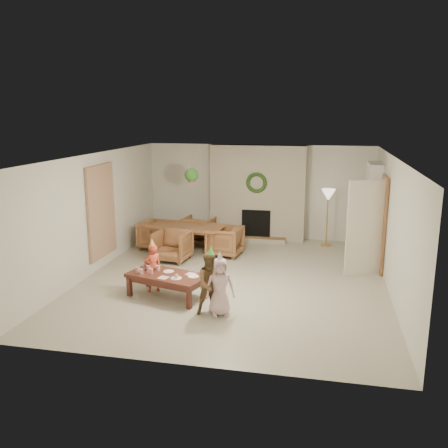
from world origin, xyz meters
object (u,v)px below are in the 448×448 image
(child_red, at_px, (153,268))
(child_pink, at_px, (220,287))
(dining_chair_right, at_px, (225,241))
(dining_chair_near, at_px, (172,246))
(dining_chair_far, at_px, (199,230))
(child_plaid, at_px, (211,283))
(coffee_table_top, at_px, (167,276))
(dining_table, at_px, (186,239))
(dining_chair_left, at_px, (157,235))

(child_red, xyz_separation_m, child_pink, (1.47, -0.79, 0.03))
(dining_chair_right, distance_m, child_pink, 3.45)
(dining_chair_near, bearing_deg, dining_chair_far, 90.00)
(child_red, bearing_deg, dining_chair_far, -130.06)
(child_plaid, bearing_deg, child_red, 120.66)
(dining_chair_near, distance_m, coffee_table_top, 2.23)
(dining_chair_near, xyz_separation_m, child_plaid, (1.55, -2.70, 0.18))
(dining_chair_right, bearing_deg, dining_chair_far, -128.66)
(dining_table, xyz_separation_m, dining_chair_left, (-0.79, 0.10, 0.03))
(dining_chair_near, bearing_deg, dining_table, 90.00)
(dining_chair_far, xyz_separation_m, dining_chair_left, (-0.89, -0.69, 0.00))
(dining_chair_left, distance_m, child_plaid, 4.24)
(dining_chair_left, relative_size, child_red, 0.84)
(dining_chair_left, bearing_deg, child_red, -154.58)
(dining_table, xyz_separation_m, coffee_table_top, (0.49, -2.93, 0.09))
(dining_chair_far, xyz_separation_m, coffee_table_top, (0.39, -3.72, 0.05))
(child_pink, bearing_deg, child_plaid, 149.80)
(dining_table, relative_size, child_red, 1.96)
(dining_chair_far, bearing_deg, child_red, 97.86)
(coffee_table_top, distance_m, child_pink, 1.26)
(child_pink, bearing_deg, dining_chair_right, 79.37)
(dining_chair_far, xyz_separation_m, child_red, (0.04, -3.51, 0.11))
(dining_chair_left, xyz_separation_m, coffee_table_top, (1.28, -3.03, 0.05))
(dining_chair_right, relative_size, coffee_table_top, 0.54)
(coffee_table_top, height_order, child_red, child_red)
(dining_chair_near, distance_m, dining_chair_far, 1.59)
(dining_table, height_order, dining_chair_far, dining_chair_far)
(dining_chair_near, bearing_deg, coffee_table_top, -67.38)
(dining_chair_far, height_order, coffee_table_top, dining_chair_far)
(dining_chair_far, height_order, child_plaid, child_plaid)
(coffee_table_top, xyz_separation_m, child_red, (-0.35, 0.21, 0.05))
(dining_chair_far, bearing_deg, dining_chair_left, 45.00)
(coffee_table_top, bearing_deg, child_red, 165.03)
(dining_chair_near, bearing_deg, child_pink, -50.72)
(dining_chair_near, height_order, child_pink, child_pink)
(dining_table, distance_m, dining_chair_left, 0.80)
(dining_table, height_order, child_plaid, child_plaid)
(dining_table, height_order, dining_chair_near, dining_chair_near)
(dining_chair_far, height_order, child_pink, child_pink)
(dining_chair_near, relative_size, dining_chair_right, 1.00)
(dining_table, relative_size, child_pink, 1.83)
(dining_chair_right, relative_size, child_plaid, 0.72)
(dining_chair_far, height_order, child_red, child_red)
(dining_chair_left, distance_m, child_pink, 4.34)
(dining_table, bearing_deg, coffee_table_top, -73.28)
(child_plaid, bearing_deg, child_pink, -38.22)
(coffee_table_top, xyz_separation_m, child_plaid, (0.96, -0.55, 0.13))
(child_red, bearing_deg, child_pink, 110.96)
(child_red, distance_m, child_pink, 1.67)
(dining_chair_right, height_order, child_pink, child_pink)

